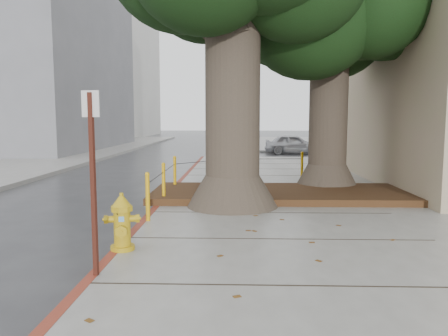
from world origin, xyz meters
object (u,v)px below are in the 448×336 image
object	(u,v)px
fire_hydrant	(122,222)
car_red	(424,143)
car_silver	(294,144)
car_dark	(28,145)
signpost	(93,173)

from	to	relation	value
fire_hydrant	car_red	bearing A→B (deg)	45.96
car_silver	car_dark	distance (m)	15.27
signpost	car_red	size ratio (longest dim) A/B	0.55
signpost	car_silver	size ratio (longest dim) A/B	0.66
signpost	car_silver	world-z (taller)	signpost
fire_hydrant	car_red	xyz separation A→B (m)	(12.58, 19.51, 0.11)
fire_hydrant	car_dark	distance (m)	20.49
car_red	car_dark	bearing A→B (deg)	89.78
fire_hydrant	car_silver	distance (m)	20.48
fire_hydrant	car_silver	size ratio (longest dim) A/B	0.25
car_silver	car_red	bearing A→B (deg)	-88.91
car_red	car_dark	size ratio (longest dim) A/B	0.97
signpost	car_silver	xyz separation A→B (m)	(5.10, 20.91, -0.86)
car_red	car_dark	xyz separation A→B (m)	(-22.67, -1.68, -0.06)
car_red	car_dark	distance (m)	22.73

